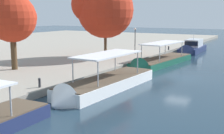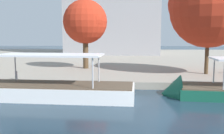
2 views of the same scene
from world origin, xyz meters
The scene contains 6 objects.
ground_plane centered at (0.00, 0.00, 0.00)m, with size 220.00×220.00×0.00m, color #1E3342.
dock_promenade centered at (0.00, 34.77, 0.31)m, with size 120.00×55.00×0.61m, color gray.
tour_boat_1 centered at (-8.89, 4.04, 0.37)m, with size 13.30×3.73×4.39m.
mooring_bollard_1 centered at (-12.29, 8.01, 1.04)m, with size 0.23×0.23×0.81m.
tree_1 centered at (5.38, 12.67, 7.31)m, with size 7.86×8.18×10.55m.
tree_2 centered at (-7.24, 16.04, 6.24)m, with size 5.27×5.27×8.27m.
Camera 2 is at (-2.59, -12.86, 4.40)m, focal length 38.77 mm.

